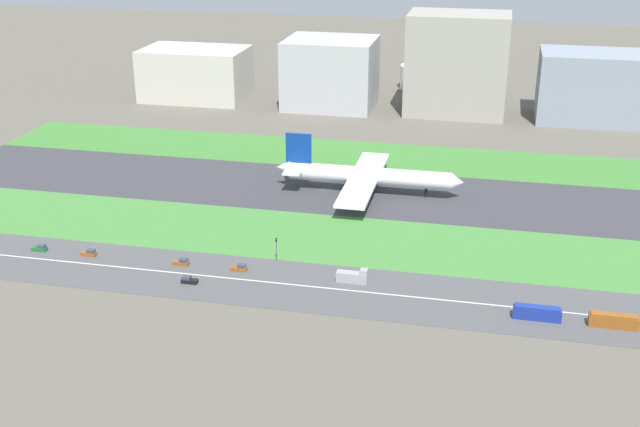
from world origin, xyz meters
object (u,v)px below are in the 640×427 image
object	(u,v)px
fuel_tank_west	(419,77)
bus_0	(537,313)
terminal_building	(196,74)
traffic_light	(276,248)
cargo_warehouse	(601,87)
car_2	(40,248)
hangar_building	(331,73)
car_3	(189,280)
car_4	(240,268)
airliner	(365,176)
car_1	(182,262)
office_tower	(457,64)
bus_1	(614,321)
truck_0	(353,277)
car_0	(89,253)

from	to	relation	value
fuel_tank_west	bus_0	bearing A→B (deg)	-77.25
terminal_building	traffic_light	bearing A→B (deg)	-62.94
bus_0	cargo_warehouse	distance (m)	195.09
car_2	hangar_building	world-z (taller)	hangar_building
fuel_tank_west	terminal_building	bearing A→B (deg)	-157.02
cargo_warehouse	car_3	bearing A→B (deg)	-122.45
car_4	car_3	distance (m)	14.89
airliner	car_3	distance (m)	85.45
car_1	car_2	size ratio (longest dim) A/B	1.00
car_3	office_tower	world-z (taller)	office_tower
fuel_tank_west	car_4	bearing A→B (deg)	-96.43
bus_0	bus_1	bearing A→B (deg)	-180.00
hangar_building	traffic_light	bearing A→B (deg)	-83.27
car_3	office_tower	size ratio (longest dim) A/B	0.10
car_1	terminal_building	world-z (taller)	terminal_building
car_4	bus_1	size ratio (longest dim) A/B	0.38
car_4	traffic_light	xyz separation A→B (m)	(8.37, 7.99, 3.37)
traffic_light	bus_1	bearing A→B (deg)	-11.47
truck_0	terminal_building	world-z (taller)	terminal_building
bus_0	car_3	size ratio (longest dim) A/B	2.64
bus_0	car_2	size ratio (longest dim) A/B	2.64
traffic_light	terminal_building	world-z (taller)	terminal_building
car_4	traffic_light	distance (m)	12.06
traffic_light	terminal_building	bearing A→B (deg)	117.06
bus_0	car_2	distance (m)	140.32
car_4	cargo_warehouse	distance (m)	213.69
terminal_building	cargo_warehouse	world-z (taller)	cargo_warehouse
airliner	office_tower	distance (m)	117.61
car_4	truck_0	size ratio (longest dim) A/B	0.52
bus_1	hangar_building	xyz separation A→B (m)	(-109.23, 192.00, 14.29)
airliner	car_4	bearing A→B (deg)	-109.04
car_4	fuel_tank_west	world-z (taller)	fuel_tank_west
car_3	car_2	world-z (taller)	same
cargo_warehouse	bus_1	bearing A→B (deg)	-94.16
bus_1	bus_0	bearing A→B (deg)	0.00
bus_0	car_0	xyz separation A→B (m)	(-124.40, 10.00, -0.90)
car_4	bus_0	bearing A→B (deg)	-7.19
office_tower	car_1	bearing A→B (deg)	-109.38
car_3	airliner	bearing A→B (deg)	-113.86
bus_0	car_2	world-z (taller)	bus_0
car_3	traffic_light	xyz separation A→B (m)	(19.41, 17.99, 3.37)
airliner	hangar_building	bearing A→B (deg)	107.36
airliner	cargo_warehouse	world-z (taller)	cargo_warehouse
car_0	traffic_light	bearing A→B (deg)	8.49
car_0	office_tower	distance (m)	205.22
traffic_light	hangar_building	bearing A→B (deg)	96.73
truck_0	bus_0	bearing A→B (deg)	-11.89
bus_1	car_3	size ratio (longest dim) A/B	2.64
bus_0	traffic_light	xyz separation A→B (m)	(-70.86, 17.99, 2.47)
car_1	bus_1	size ratio (longest dim) A/B	0.38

